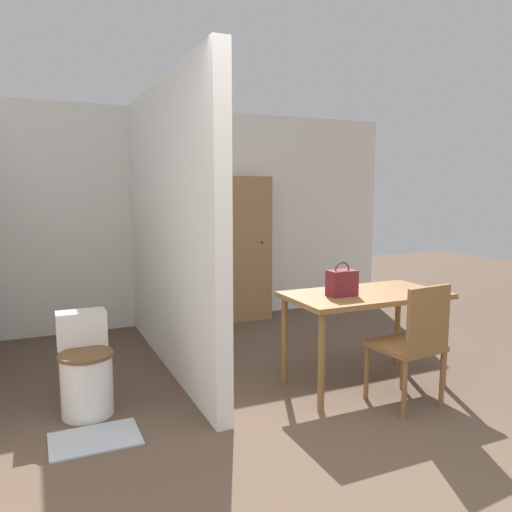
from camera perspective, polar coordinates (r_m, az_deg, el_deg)
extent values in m
plane|color=brown|center=(2.89, 18.61, -25.93)|extent=(16.00, 16.00, 0.00)
cube|color=white|center=(6.04, -7.97, 4.39)|extent=(5.40, 0.12, 2.50)
cube|color=white|center=(4.47, -10.04, 3.25)|extent=(0.12, 2.81, 2.50)
cube|color=brown|center=(4.09, 12.39, -4.39)|extent=(1.28, 0.69, 0.04)
cylinder|color=brown|center=(3.65, 7.49, -11.97)|extent=(0.05, 0.05, 0.72)
cylinder|color=brown|center=(4.34, 20.75, -9.20)|extent=(0.05, 0.05, 0.72)
cylinder|color=brown|center=(4.12, 3.27, -9.62)|extent=(0.05, 0.05, 0.72)
cylinder|color=brown|center=(4.74, 15.85, -7.58)|extent=(0.05, 0.05, 0.72)
cube|color=brown|center=(3.89, 16.64, -9.82)|extent=(0.48, 0.48, 0.04)
cube|color=brown|center=(3.69, 19.11, -6.84)|extent=(0.40, 0.07, 0.46)
cylinder|color=brown|center=(3.96, 12.51, -12.82)|extent=(0.04, 0.04, 0.42)
cylinder|color=brown|center=(4.22, 16.43, -11.69)|extent=(0.04, 0.04, 0.42)
cylinder|color=brown|center=(3.71, 16.60, -14.39)|extent=(0.04, 0.04, 0.42)
cylinder|color=brown|center=(3.98, 20.49, -13.03)|extent=(0.04, 0.04, 0.42)
cylinder|color=white|center=(3.81, -18.75, -13.84)|extent=(0.36, 0.36, 0.42)
cylinder|color=brown|center=(3.74, -18.89, -10.64)|extent=(0.38, 0.38, 0.02)
cube|color=white|center=(3.94, -19.32, -7.86)|extent=(0.35, 0.18, 0.27)
cube|color=maroon|center=(3.91, 9.79, -3.07)|extent=(0.22, 0.13, 0.20)
torus|color=maroon|center=(3.90, 9.82, -1.62)|extent=(0.13, 0.01, 0.13)
cube|color=#997047|center=(6.06, -1.45, 0.84)|extent=(0.62, 0.33, 1.74)
sphere|color=black|center=(5.96, 0.71, 1.56)|extent=(0.02, 0.02, 0.02)
cube|color=#B2BCC6|center=(3.53, -17.92, -19.26)|extent=(0.55, 0.38, 0.01)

